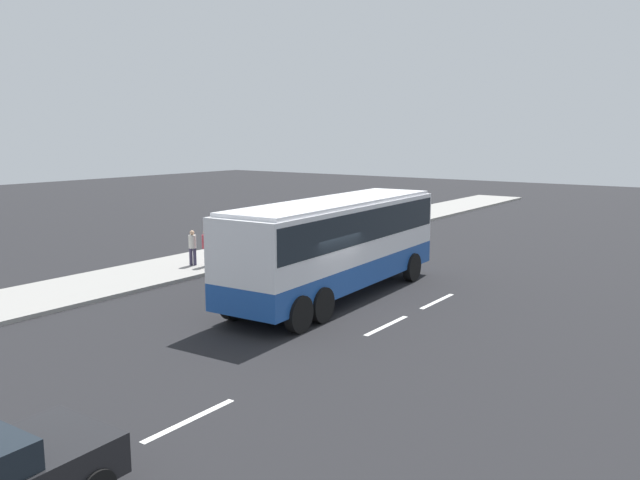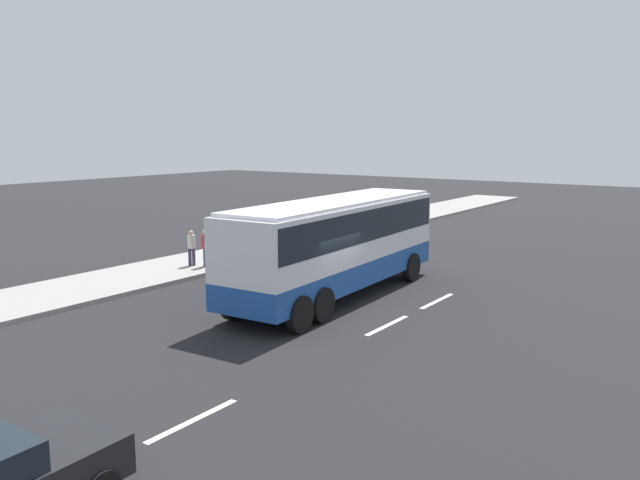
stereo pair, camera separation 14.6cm
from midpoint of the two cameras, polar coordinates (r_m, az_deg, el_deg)
name	(u,v)px [view 1 (the left image)]	position (r m, az deg, el deg)	size (l,w,h in m)	color
ground_plane	(319,310)	(20.80, 0.09, -6.32)	(120.00, 120.00, 0.00)	black
sidewalk_curb	(145,275)	(26.61, -15.24, -3.00)	(80.00, 4.00, 0.15)	gray
lane_centreline	(225,403)	(14.09, -8.24, -14.27)	(23.97, 0.16, 0.01)	white
coach_bus	(336,237)	(22.07, 1.67, 0.24)	(10.72, 3.22, 3.43)	#1E4C9E
pedestrian_near_curb	(206,246)	(27.14, -10.03, -0.50)	(0.32, 0.32, 1.55)	#38334C
pedestrian_at_crossing	(192,245)	(27.47, -11.19, -0.48)	(0.32, 0.32, 1.50)	#38334C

